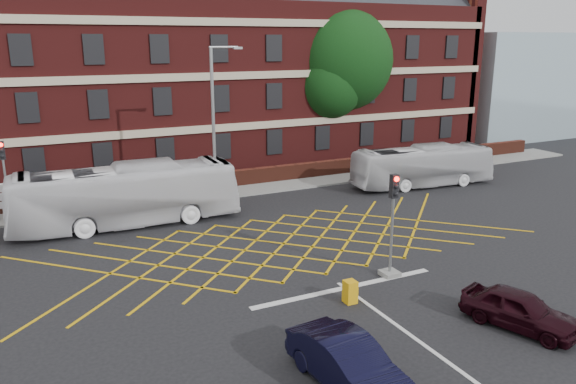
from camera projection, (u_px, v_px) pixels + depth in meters
name	position (u px, v px, depth m)	size (l,w,h in m)	color
ground	(303.00, 258.00, 24.90)	(120.00, 120.00, 0.00)	black
victorian_building	(170.00, 61.00, 41.99)	(51.00, 12.17, 20.40)	#511515
boundary_wall	(209.00, 182.00, 36.01)	(56.00, 0.50, 1.10)	#4F1F15
far_pavement	(215.00, 193.00, 35.27)	(60.00, 3.00, 0.12)	slate
glass_block	(506.00, 85.00, 56.27)	(14.00, 10.00, 10.00)	#99B2BF
box_junction_hatching	(284.00, 244.00, 26.63)	(11.50, 0.12, 0.02)	#CC990C
stop_line	(345.00, 288.00, 21.87)	(8.00, 0.30, 0.02)	silver
centre_line	(464.00, 374.00, 16.24)	(0.15, 14.00, 0.02)	silver
bus_left	(126.00, 195.00, 28.92)	(2.70, 11.53, 3.21)	silver
bus_right	(423.00, 166.00, 36.82)	(2.25, 9.63, 2.68)	silver
car_navy	(349.00, 364.00, 15.47)	(1.51, 4.34, 1.43)	black
car_maroon	(520.00, 309.00, 18.73)	(1.54, 3.84, 1.31)	black
deciduous_tree	(341.00, 68.00, 43.39)	(8.04, 7.92, 11.80)	black
traffic_light_near	(392.00, 235.00, 22.56)	(0.70, 0.70, 4.27)	slate
traffic_light_far	(7.00, 188.00, 29.66)	(0.70, 0.70, 4.27)	slate
street_lamp	(216.00, 157.00, 30.89)	(2.25, 1.00, 9.04)	slate
utility_cabinet	(350.00, 292.00, 20.57)	(0.43, 0.45, 0.85)	#DB9D0C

